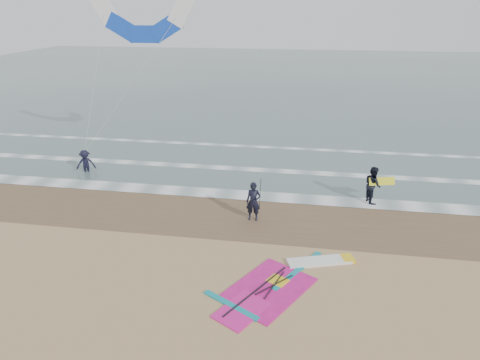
% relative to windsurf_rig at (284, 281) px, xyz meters
% --- Properties ---
extents(ground, '(120.00, 120.00, 0.00)m').
position_rel_windsurf_rig_xyz_m(ground, '(-0.37, -0.96, -0.03)').
color(ground, tan).
rests_on(ground, ground).
extents(sea_water, '(120.00, 80.00, 0.02)m').
position_rel_windsurf_rig_xyz_m(sea_water, '(-0.37, 47.04, -0.02)').
color(sea_water, '#47605E').
rests_on(sea_water, ground).
extents(wet_sand_band, '(120.00, 5.00, 0.01)m').
position_rel_windsurf_rig_xyz_m(wet_sand_band, '(-0.37, 5.04, -0.03)').
color(wet_sand_band, brown).
rests_on(wet_sand_band, ground).
extents(foam_waterline, '(120.00, 9.15, 0.02)m').
position_rel_windsurf_rig_xyz_m(foam_waterline, '(-0.37, 9.48, -0.00)').
color(foam_waterline, white).
rests_on(foam_waterline, ground).
extents(windsurf_rig, '(5.38, 5.09, 0.13)m').
position_rel_windsurf_rig_xyz_m(windsurf_rig, '(0.00, 0.00, 0.00)').
color(windsurf_rig, white).
rests_on(windsurf_rig, ground).
extents(person_standing, '(0.68, 0.45, 1.85)m').
position_rel_windsurf_rig_xyz_m(person_standing, '(-1.74, 4.63, 0.89)').
color(person_standing, black).
rests_on(person_standing, ground).
extents(person_walking, '(0.96, 1.09, 1.89)m').
position_rel_windsurf_rig_xyz_m(person_walking, '(3.90, 7.50, 0.91)').
color(person_walking, black).
rests_on(person_walking, ground).
extents(person_wading, '(1.28, 1.01, 1.73)m').
position_rel_windsurf_rig_xyz_m(person_wading, '(-12.36, 9.07, 0.83)').
color(person_wading, black).
rests_on(person_wading, ground).
extents(held_pole, '(0.17, 0.86, 1.82)m').
position_rel_windsurf_rig_xyz_m(held_pole, '(-1.44, 4.63, 1.32)').
color(held_pole, black).
rests_on(held_pole, ground).
extents(carried_kiteboard, '(1.30, 0.51, 0.39)m').
position_rel_windsurf_rig_xyz_m(carried_kiteboard, '(4.30, 7.40, 1.16)').
color(carried_kiteboard, yellow).
rests_on(carried_kiteboard, ground).
extents(surf_kite, '(6.55, 2.29, 8.88)m').
position_rel_windsurf_rig_xyz_m(surf_kite, '(-8.91, 11.28, 8.33)').
color(surf_kite, white).
rests_on(surf_kite, ground).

